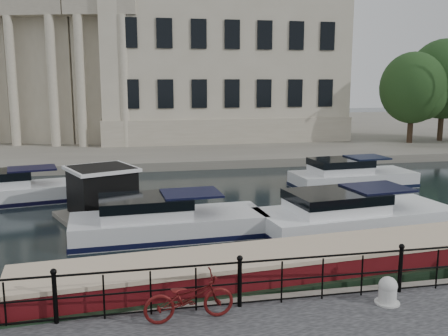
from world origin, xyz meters
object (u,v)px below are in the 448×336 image
Objects in this scene: bicycle at (189,297)px; narrowboat at (271,281)px; harbour_hut at (102,195)px; mooring_bollard at (388,291)px.

bicycle is 0.12× the size of narrowboat.
narrowboat is 9.83m from harbour_hut.
harbour_hut reaches higher than narrowboat.
mooring_bollard is 3.10m from narrowboat.
bicycle reaches higher than narrowboat.
bicycle is at bearing -100.99° from harbour_hut.
mooring_bollard is (4.60, -0.11, -0.21)m from bicycle.
bicycle is 3.28m from narrowboat.
bicycle is 3.04× the size of mooring_bollard.
bicycle is 10.93m from harbour_hut.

